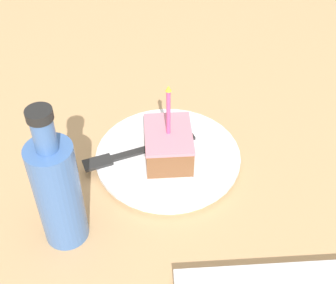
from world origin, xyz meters
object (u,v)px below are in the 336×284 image
(fork, at_px, (133,153))
(bottle, at_px, (58,191))
(cake_slice, at_px, (168,144))
(plate, at_px, (168,157))

(fork, relative_size, bottle, 0.83)
(cake_slice, height_order, bottle, bottle)
(plate, xyz_separation_m, bottle, (0.15, 0.13, 0.08))
(cake_slice, relative_size, fork, 0.75)
(fork, distance_m, bottle, 0.18)
(plate, distance_m, cake_slice, 0.03)
(plate, height_order, bottle, bottle)
(plate, xyz_separation_m, cake_slice, (-0.00, 0.01, 0.03))
(plate, relative_size, bottle, 1.05)
(fork, height_order, bottle, bottle)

